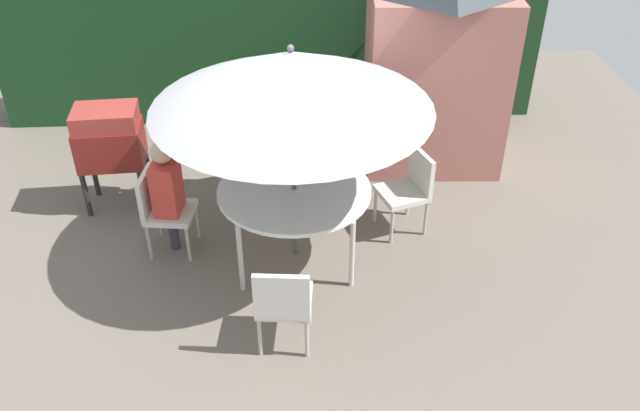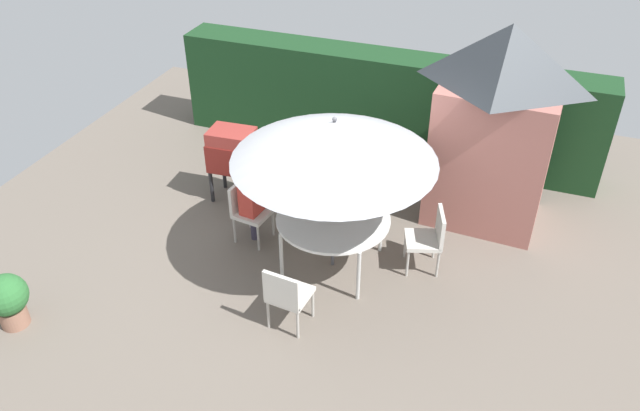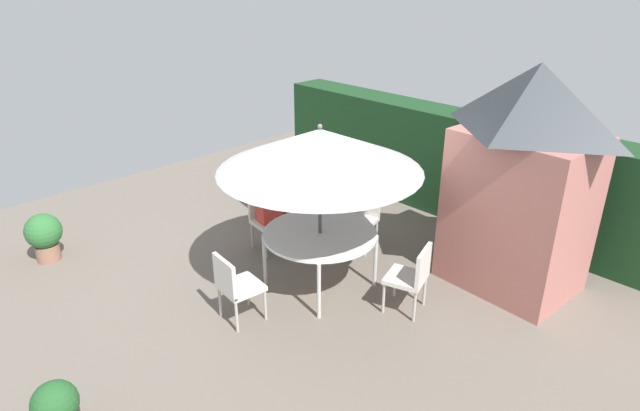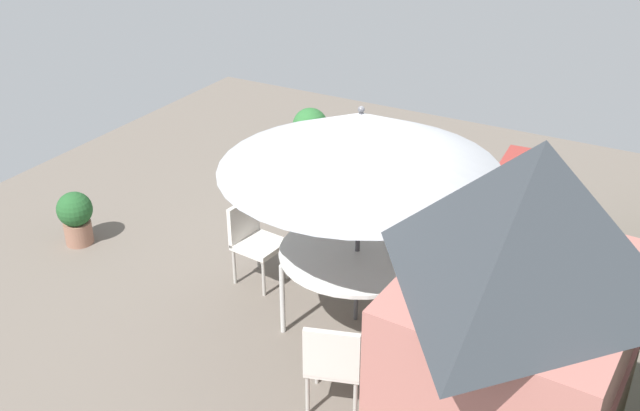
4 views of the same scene
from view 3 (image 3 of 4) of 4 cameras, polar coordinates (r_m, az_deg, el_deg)
name	(u,v)px [view 3 (image 3 of 4)]	position (r m, az deg, el deg)	size (l,w,h in m)	color
ground_plane	(299,282)	(7.46, -2.19, -8.15)	(11.00, 11.00, 0.00)	#6B6056
hedge_backdrop	(449,162)	(9.54, 13.58, 4.48)	(7.22, 0.73, 1.76)	#193D1E
garden_shed	(523,179)	(7.27, 20.78, 2.66)	(1.76, 1.41, 2.96)	#B26B60
patio_table	(320,236)	(7.03, -0.01, -3.25)	(1.50, 1.50, 0.80)	white
patio_umbrella	(320,150)	(6.57, -0.01, 5.91)	(2.57, 2.57, 2.25)	#4C4C51
bbq_grill	(282,172)	(8.96, -4.09, 3.62)	(0.73, 0.54, 1.20)	maroon
chair_near_shed	(267,216)	(8.15, -5.69, -1.14)	(0.52, 0.52, 0.90)	silver
chair_far_side	(235,284)	(6.53, -9.03, -8.24)	(0.50, 0.51, 0.90)	silver
chair_toward_hedge	(413,275)	(6.73, 9.80, -7.25)	(0.59, 0.58, 0.90)	silver
chair_toward_house	(362,215)	(8.17, 4.51, -1.00)	(0.57, 0.58, 0.90)	silver
potted_plant_by_shed	(57,411)	(5.64, -26.15, -18.98)	(0.41, 0.41, 0.65)	#936651
potted_plant_by_grill	(44,235)	(8.76, -27.25, -2.78)	(0.51, 0.51, 0.73)	#936651
person_in_red	(269,202)	(7.97, -5.44, 0.36)	(0.28, 0.37, 1.26)	#CC3D33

